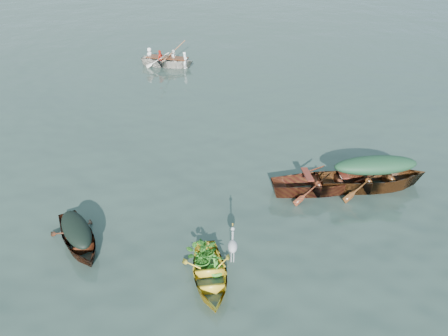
% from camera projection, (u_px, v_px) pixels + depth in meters
% --- Properties ---
extents(ground, '(140.00, 140.00, 0.00)m').
position_uv_depth(ground, '(237.00, 212.00, 12.68)').
color(ground, '#2B3D36').
rests_on(ground, ground).
extents(yellow_dinghy, '(1.64, 2.99, 0.74)m').
position_uv_depth(yellow_dinghy, '(210.00, 281.00, 10.36)').
color(yellow_dinghy, gold).
rests_on(yellow_dinghy, ground).
extents(dark_covered_boat, '(2.62, 3.27, 0.74)m').
position_uv_depth(dark_covered_boat, '(80.00, 244.00, 11.48)').
color(dark_covered_boat, '#431E0F').
rests_on(dark_covered_boat, ground).
extents(green_tarp_boat, '(4.92, 2.04, 1.14)m').
position_uv_depth(green_tarp_boat, '(371.00, 188.00, 13.80)').
color(green_tarp_boat, '#552F13').
rests_on(green_tarp_boat, ground).
extents(open_wooden_boat, '(4.64, 1.99, 1.06)m').
position_uv_depth(open_wooden_boat, '(322.00, 191.00, 13.65)').
color(open_wooden_boat, '#552C15').
rests_on(open_wooden_boat, ground).
extents(rowed_boat, '(4.37, 2.27, 0.99)m').
position_uv_depth(rowed_boat, '(168.00, 66.00, 24.28)').
color(rowed_boat, beige).
rests_on(rowed_boat, ground).
extents(dark_tarp_cover, '(1.44, 1.80, 0.40)m').
position_uv_depth(dark_tarp_cover, '(76.00, 227.00, 11.19)').
color(dark_tarp_cover, black).
rests_on(dark_tarp_cover, dark_covered_boat).
extents(green_tarp_cover, '(2.71, 1.12, 0.52)m').
position_uv_depth(green_tarp_cover, '(376.00, 165.00, 13.37)').
color(green_tarp_cover, '#13301F').
rests_on(green_tarp_cover, green_tarp_boat).
extents(thwart_benches, '(2.34, 1.13, 0.04)m').
position_uv_depth(thwart_benches, '(324.00, 176.00, 13.37)').
color(thwart_benches, '#551C13').
rests_on(thwart_benches, open_wooden_boat).
extents(heron, '(0.34, 0.44, 0.92)m').
position_uv_depth(heron, '(233.00, 251.00, 10.04)').
color(heron, '#9C9FA4').
rests_on(heron, yellow_dinghy).
extents(dinghy_weeds, '(0.83, 0.99, 0.60)m').
position_uv_depth(dinghy_weeds, '(208.00, 244.00, 10.48)').
color(dinghy_weeds, '#34661A').
rests_on(dinghy_weeds, yellow_dinghy).
extents(rowers, '(3.12, 1.83, 0.76)m').
position_uv_depth(rowers, '(167.00, 51.00, 23.83)').
color(rowers, white).
rests_on(rowers, rowed_boat).
extents(oars, '(1.23, 2.67, 0.06)m').
position_uv_depth(oars, '(167.00, 57.00, 24.01)').
color(oars, '#A0613C').
rests_on(oars, rowed_boat).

